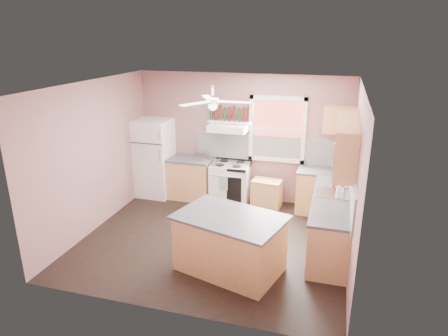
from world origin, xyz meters
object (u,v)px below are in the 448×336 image
(toaster, at_px, (201,156))
(cart, at_px, (267,194))
(stove, at_px, (230,183))
(refrigerator, at_px, (155,158))
(island, at_px, (230,244))

(toaster, bearing_deg, cart, -1.26)
(stove, relative_size, cart, 1.47)
(toaster, xyz_separation_m, stove, (0.63, 0.02, -0.56))
(refrigerator, xyz_separation_m, stove, (1.71, 0.05, -0.43))
(refrigerator, xyz_separation_m, cart, (2.52, -0.02, -0.56))
(cart, bearing_deg, island, -87.06)
(toaster, height_order, cart, toaster)
(refrigerator, relative_size, cart, 2.93)
(cart, relative_size, island, 0.39)
(cart, xyz_separation_m, island, (-0.12, -2.45, 0.14))
(toaster, relative_size, cart, 0.48)
(cart, bearing_deg, stove, -179.09)
(stove, relative_size, island, 0.58)
(toaster, bearing_deg, stove, 2.69)
(stove, height_order, cart, stove)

